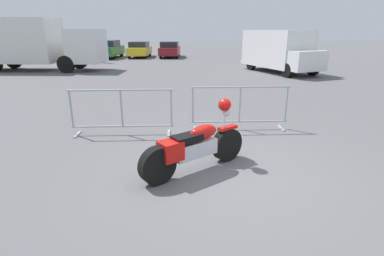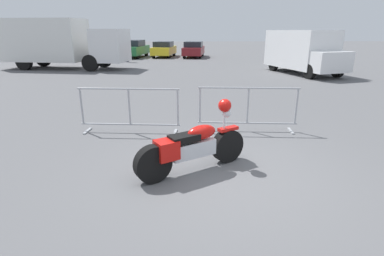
{
  "view_description": "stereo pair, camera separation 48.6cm",
  "coord_description": "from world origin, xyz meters",
  "px_view_note": "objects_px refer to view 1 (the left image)",
  "views": [
    {
      "loc": [
        -1.22,
        -4.49,
        2.34
      ],
      "look_at": [
        -0.53,
        0.59,
        0.65
      ],
      "focal_mm": 28.0,
      "sensor_mm": 36.0,
      "label": 1
    },
    {
      "loc": [
        -0.73,
        -4.53,
        2.34
      ],
      "look_at": [
        -0.53,
        0.59,
        0.65
      ],
      "focal_mm": 28.0,
      "sensor_mm": 36.0,
      "label": 2
    }
  ],
  "objects_px": {
    "delivery_van": "(279,50)",
    "pedestrian": "(102,50)",
    "crowd_barrier_near": "(122,111)",
    "parked_car_red": "(45,50)",
    "parked_car_tan": "(76,49)",
    "crowd_barrier_far": "(240,107)",
    "box_truck": "(29,42)",
    "parked_car_green": "(108,49)",
    "parked_car_maroon": "(170,49)",
    "parked_car_yellow": "(140,49)",
    "motorcycle": "(195,146)",
    "parked_car_black": "(10,50)"
  },
  "relations": [
    {
      "from": "delivery_van",
      "to": "pedestrian",
      "type": "height_order",
      "value": "delivery_van"
    },
    {
      "from": "crowd_barrier_near",
      "to": "delivery_van",
      "type": "relative_size",
      "value": 0.44
    },
    {
      "from": "parked_car_red",
      "to": "parked_car_tan",
      "type": "height_order",
      "value": "parked_car_tan"
    },
    {
      "from": "crowd_barrier_near",
      "to": "crowd_barrier_far",
      "type": "bearing_deg",
      "value": 0.0
    },
    {
      "from": "parked_car_red",
      "to": "delivery_van",
      "type": "bearing_deg",
      "value": -115.49
    },
    {
      "from": "parked_car_red",
      "to": "pedestrian",
      "type": "relative_size",
      "value": 2.57
    },
    {
      "from": "box_truck",
      "to": "crowd_barrier_far",
      "type": "bearing_deg",
      "value": -44.19
    },
    {
      "from": "crowd_barrier_near",
      "to": "parked_car_green",
      "type": "relative_size",
      "value": 0.52
    },
    {
      "from": "crowd_barrier_far",
      "to": "parked_car_maroon",
      "type": "bearing_deg",
      "value": 90.94
    },
    {
      "from": "parked_car_maroon",
      "to": "parked_car_yellow",
      "type": "bearing_deg",
      "value": 90.79
    },
    {
      "from": "parked_car_red",
      "to": "pedestrian",
      "type": "height_order",
      "value": "pedestrian"
    },
    {
      "from": "parked_car_red",
      "to": "parked_car_yellow",
      "type": "height_order",
      "value": "parked_car_red"
    },
    {
      "from": "parked_car_yellow",
      "to": "motorcycle",
      "type": "bearing_deg",
      "value": -167.01
    },
    {
      "from": "box_truck",
      "to": "crowd_barrier_near",
      "type": "bearing_deg",
      "value": -53.43
    },
    {
      "from": "pedestrian",
      "to": "parked_car_yellow",
      "type": "bearing_deg",
      "value": 126.47
    },
    {
      "from": "parked_car_tan",
      "to": "parked_car_green",
      "type": "height_order",
      "value": "parked_car_tan"
    },
    {
      "from": "delivery_van",
      "to": "parked_car_black",
      "type": "xyz_separation_m",
      "value": [
        -18.75,
        10.69,
        -0.54
      ]
    },
    {
      "from": "crowd_barrier_far",
      "to": "delivery_van",
      "type": "bearing_deg",
      "value": 62.31
    },
    {
      "from": "crowd_barrier_far",
      "to": "parked_car_red",
      "type": "distance_m",
      "value": 23.61
    },
    {
      "from": "box_truck",
      "to": "parked_car_maroon",
      "type": "xyz_separation_m",
      "value": [
        8.75,
        7.91,
        -0.95
      ]
    },
    {
      "from": "parked_car_green",
      "to": "parked_car_maroon",
      "type": "relative_size",
      "value": 1.1
    },
    {
      "from": "box_truck",
      "to": "pedestrian",
      "type": "height_order",
      "value": "box_truck"
    },
    {
      "from": "crowd_barrier_near",
      "to": "parked_car_black",
      "type": "relative_size",
      "value": 0.55
    },
    {
      "from": "delivery_van",
      "to": "parked_car_green",
      "type": "bearing_deg",
      "value": -149.77
    },
    {
      "from": "parked_car_black",
      "to": "parked_car_green",
      "type": "distance_m",
      "value": 7.95
    },
    {
      "from": "parked_car_green",
      "to": "parked_car_yellow",
      "type": "bearing_deg",
      "value": -74.42
    },
    {
      "from": "box_truck",
      "to": "delivery_van",
      "type": "relative_size",
      "value": 1.49
    },
    {
      "from": "box_truck",
      "to": "parked_car_black",
      "type": "distance_m",
      "value": 9.19
    },
    {
      "from": "parked_car_black",
      "to": "parked_car_tan",
      "type": "xyz_separation_m",
      "value": [
        5.3,
        0.05,
        0.06
      ]
    },
    {
      "from": "parked_car_black",
      "to": "parked_car_maroon",
      "type": "bearing_deg",
      "value": -81.23
    },
    {
      "from": "parked_car_green",
      "to": "pedestrian",
      "type": "distance_m",
      "value": 4.05
    },
    {
      "from": "parked_car_green",
      "to": "parked_car_maroon",
      "type": "distance_m",
      "value": 5.3
    },
    {
      "from": "parked_car_red",
      "to": "parked_car_black",
      "type": "bearing_deg",
      "value": 107.23
    },
    {
      "from": "parked_car_green",
      "to": "parked_car_tan",
      "type": "bearing_deg",
      "value": 98.38
    },
    {
      "from": "parked_car_green",
      "to": "parked_car_maroon",
      "type": "height_order",
      "value": "parked_car_green"
    },
    {
      "from": "parked_car_tan",
      "to": "pedestrian",
      "type": "relative_size",
      "value": 2.75
    },
    {
      "from": "crowd_barrier_far",
      "to": "box_truck",
      "type": "bearing_deg",
      "value": 125.85
    },
    {
      "from": "parked_car_black",
      "to": "parked_car_maroon",
      "type": "xyz_separation_m",
      "value": [
        13.25,
        -0.06,
        -0.02
      ]
    },
    {
      "from": "delivery_van",
      "to": "parked_car_yellow",
      "type": "distance_m",
      "value": 13.72
    },
    {
      "from": "parked_car_black",
      "to": "parked_car_green",
      "type": "relative_size",
      "value": 0.94
    },
    {
      "from": "parked_car_green",
      "to": "pedestrian",
      "type": "bearing_deg",
      "value": -170.12
    },
    {
      "from": "pedestrian",
      "to": "motorcycle",
      "type": "bearing_deg",
      "value": -10.14
    },
    {
      "from": "parked_car_yellow",
      "to": "pedestrian",
      "type": "xyz_separation_m",
      "value": [
        -2.59,
        -4.35,
        0.24
      ]
    },
    {
      "from": "delivery_van",
      "to": "parked_car_maroon",
      "type": "relative_size",
      "value": 1.28
    },
    {
      "from": "crowd_barrier_near",
      "to": "parked_car_red",
      "type": "distance_m",
      "value": 22.45
    },
    {
      "from": "parked_car_red",
      "to": "parked_car_maroon",
      "type": "distance_m",
      "value": 10.61
    },
    {
      "from": "parked_car_black",
      "to": "pedestrian",
      "type": "distance_m",
      "value": 8.97
    },
    {
      "from": "delivery_van",
      "to": "motorcycle",
      "type": "bearing_deg",
      "value": -43.79
    },
    {
      "from": "parked_car_maroon",
      "to": "pedestrian",
      "type": "relative_size",
      "value": 2.47
    },
    {
      "from": "parked_car_maroon",
      "to": "parked_car_tan",
      "type": "bearing_deg",
      "value": 98.24
    }
  ]
}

